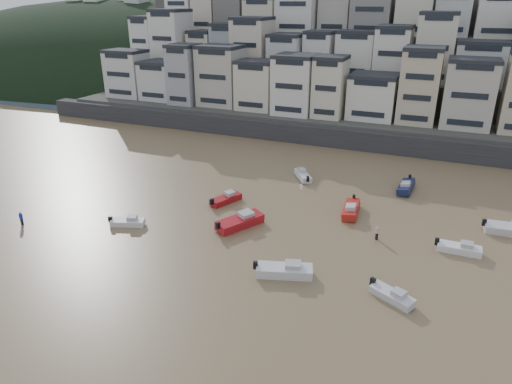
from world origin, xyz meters
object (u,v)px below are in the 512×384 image
at_px(person_blue, 21,218).
at_px(boat_d, 459,247).
at_px(boat_e, 351,208).
at_px(person_pink, 377,233).
at_px(boat_c, 240,220).
at_px(boat_g, 511,228).
at_px(boat_h, 303,174).
at_px(boat_a, 284,269).
at_px(boat_i, 406,186).
at_px(boat_b, 392,294).
at_px(boat_j, 128,221).
at_px(boat_f, 226,198).

bearing_deg(person_blue, boat_d, 15.48).
xyz_separation_m(boat_e, person_pink, (4.15, -5.57, 0.06)).
bearing_deg(boat_c, boat_g, -42.57).
relative_size(boat_h, person_blue, 2.94).
distance_m(boat_a, boat_c, 11.65).
bearing_deg(person_blue, boat_h, 46.42).
bearing_deg(boat_c, boat_e, -24.67).
xyz_separation_m(boat_i, person_blue, (-41.95, -29.40, 0.07)).
height_order(boat_b, boat_d, boat_d).
xyz_separation_m(boat_d, boat_e, (-12.87, 5.09, 0.15)).
bearing_deg(boat_c, boat_j, 139.67).
distance_m(person_blue, person_pink, 42.54).
bearing_deg(boat_f, boat_c, -118.26).
relative_size(boat_d, person_blue, 2.82).
distance_m(boat_a, boat_b, 10.40).
height_order(boat_b, boat_f, boat_f).
height_order(boat_a, boat_c, boat_c).
bearing_deg(person_pink, person_blue, -162.00).
bearing_deg(person_pink, boat_b, -74.07).
distance_m(boat_d, boat_i, 17.35).
height_order(boat_c, boat_d, boat_c).
bearing_deg(person_blue, boat_f, 38.12).
xyz_separation_m(boat_d, person_pink, (-8.72, -0.48, 0.20)).
relative_size(boat_c, boat_i, 1.15).
relative_size(boat_a, boat_c, 0.90).
xyz_separation_m(boat_c, boat_e, (11.59, 8.83, -0.10)).
height_order(boat_b, boat_h, boat_h).
height_order(boat_c, boat_f, boat_c).
distance_m(boat_b, boat_i, 27.43).
distance_m(boat_a, person_blue, 33.29).
height_order(boat_e, boat_h, boat_e).
distance_m(boat_b, boat_f, 27.33).
bearing_deg(boat_f, person_blue, 150.33).
height_order(boat_a, boat_g, boat_a).
relative_size(boat_e, boat_h, 1.17).
bearing_deg(boat_g, boat_c, -165.90).
bearing_deg(boat_g, boat_h, 158.97).
height_order(boat_f, boat_g, boat_g).
bearing_deg(boat_b, boat_a, -152.15).
height_order(boat_d, boat_g, boat_g).
bearing_deg(boat_h, boat_e, -169.56).
distance_m(boat_d, boat_g, 8.69).
xyz_separation_m(boat_a, boat_i, (8.71, 27.46, -0.03)).
relative_size(boat_g, boat_i, 1.04).
bearing_deg(person_pink, boat_e, 126.67).
distance_m(boat_f, person_blue, 25.36).
height_order(boat_c, boat_g, boat_c).
xyz_separation_m(boat_b, boat_j, (-31.61, 2.82, -0.02)).
relative_size(boat_b, person_pink, 2.66).
relative_size(boat_a, boat_d, 1.24).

